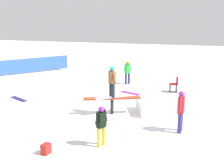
{
  "coord_description": "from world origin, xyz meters",
  "views": [
    {
      "loc": [
        -3.48,
        12.68,
        4.45
      ],
      "look_at": [
        0.0,
        0.0,
        1.36
      ],
      "focal_mm": 50.0,
      "sensor_mm": 36.0,
      "label": 1
    }
  ],
  "objects_px": {
    "rail_feature": "(112,100)",
    "loose_snowboard_magenta": "(130,93)",
    "bystander_green": "(127,71)",
    "folding_chair": "(174,85)",
    "loose_snowboard_navy": "(19,99)",
    "bystander_red": "(181,109)",
    "backpack_on_snow": "(46,149)",
    "bystander_black": "(101,124)",
    "main_rider_on_rail": "(112,82)"
  },
  "relations": [
    {
      "from": "bystander_red",
      "to": "loose_snowboard_navy",
      "type": "xyz_separation_m",
      "value": [
        8.32,
        -2.33,
        -0.87
      ]
    },
    {
      "from": "folding_chair",
      "to": "backpack_on_snow",
      "type": "xyz_separation_m",
      "value": [
        3.33,
        8.98,
        -0.24
      ]
    },
    {
      "from": "folding_chair",
      "to": "main_rider_on_rail",
      "type": "bearing_deg",
      "value": -41.13
    },
    {
      "from": "bystander_green",
      "to": "bystander_black",
      "type": "relative_size",
      "value": 1.03
    },
    {
      "from": "bystander_black",
      "to": "loose_snowboard_magenta",
      "type": "xyz_separation_m",
      "value": [
        0.52,
        -7.02,
        -0.77
      ]
    },
    {
      "from": "main_rider_on_rail",
      "to": "bystander_black",
      "type": "relative_size",
      "value": 0.99
    },
    {
      "from": "folding_chair",
      "to": "loose_snowboard_magenta",
      "type": "bearing_deg",
      "value": -82.62
    },
    {
      "from": "main_rider_on_rail",
      "to": "bystander_green",
      "type": "height_order",
      "value": "main_rider_on_rail"
    },
    {
      "from": "bystander_green",
      "to": "bystander_red",
      "type": "bearing_deg",
      "value": 62.52
    },
    {
      "from": "bystander_red",
      "to": "backpack_on_snow",
      "type": "height_order",
      "value": "bystander_red"
    },
    {
      "from": "rail_feature",
      "to": "bystander_green",
      "type": "relative_size",
      "value": 1.71
    },
    {
      "from": "rail_feature",
      "to": "loose_snowboard_magenta",
      "type": "xyz_separation_m",
      "value": [
        -0.03,
        -3.69,
        -0.64
      ]
    },
    {
      "from": "bystander_red",
      "to": "backpack_on_snow",
      "type": "distance_m",
      "value": 5.09
    },
    {
      "from": "main_rider_on_rail",
      "to": "bystander_black",
      "type": "xyz_separation_m",
      "value": [
        -0.55,
        3.33,
        -0.65
      ]
    },
    {
      "from": "rail_feature",
      "to": "bystander_green",
      "type": "xyz_separation_m",
      "value": [
        0.62,
        -5.87,
        0.15
      ]
    },
    {
      "from": "backpack_on_snow",
      "to": "rail_feature",
      "type": "bearing_deg",
      "value": 177.79
    },
    {
      "from": "loose_snowboard_navy",
      "to": "backpack_on_snow",
      "type": "distance_m",
      "value": 6.9
    },
    {
      "from": "loose_snowboard_navy",
      "to": "rail_feature",
      "type": "bearing_deg",
      "value": 18.8
    },
    {
      "from": "bystander_red",
      "to": "backpack_on_snow",
      "type": "xyz_separation_m",
      "value": [
        4.01,
        3.05,
        -0.72
      ]
    },
    {
      "from": "bystander_green",
      "to": "loose_snowboard_navy",
      "type": "bearing_deg",
      "value": -8.11
    },
    {
      "from": "bystander_green",
      "to": "loose_snowboard_magenta",
      "type": "distance_m",
      "value": 2.41
    },
    {
      "from": "bystander_green",
      "to": "loose_snowboard_magenta",
      "type": "xyz_separation_m",
      "value": [
        -0.64,
        2.19,
        -0.79
      ]
    },
    {
      "from": "main_rider_on_rail",
      "to": "bystander_red",
      "type": "height_order",
      "value": "main_rider_on_rail"
    },
    {
      "from": "bystander_black",
      "to": "loose_snowboard_navy",
      "type": "height_order",
      "value": "bystander_black"
    },
    {
      "from": "folding_chair",
      "to": "rail_feature",
      "type": "bearing_deg",
      "value": -41.13
    },
    {
      "from": "main_rider_on_rail",
      "to": "bystander_red",
      "type": "distance_m",
      "value": 3.35
    },
    {
      "from": "loose_snowboard_navy",
      "to": "backpack_on_snow",
      "type": "relative_size",
      "value": 3.87
    },
    {
      "from": "main_rider_on_rail",
      "to": "bystander_green",
      "type": "distance_m",
      "value": 5.94
    },
    {
      "from": "rail_feature",
      "to": "bystander_black",
      "type": "relative_size",
      "value": 1.76
    },
    {
      "from": "rail_feature",
      "to": "loose_snowboard_navy",
      "type": "xyz_separation_m",
      "value": [
        5.29,
        -1.0,
        -0.64
      ]
    },
    {
      "from": "rail_feature",
      "to": "backpack_on_snow",
      "type": "height_order",
      "value": "rail_feature"
    },
    {
      "from": "bystander_red",
      "to": "loose_snowboard_magenta",
      "type": "distance_m",
      "value": 5.91
    },
    {
      "from": "bystander_green",
      "to": "folding_chair",
      "type": "height_order",
      "value": "bystander_green"
    },
    {
      "from": "loose_snowboard_navy",
      "to": "bystander_red",
      "type": "bearing_deg",
      "value": 13.84
    },
    {
      "from": "bystander_red",
      "to": "bystander_green",
      "type": "height_order",
      "value": "bystander_red"
    },
    {
      "from": "loose_snowboard_magenta",
      "to": "loose_snowboard_navy",
      "type": "bearing_deg",
      "value": -128.25
    },
    {
      "from": "rail_feature",
      "to": "bystander_green",
      "type": "distance_m",
      "value": 5.91
    },
    {
      "from": "rail_feature",
      "to": "loose_snowboard_navy",
      "type": "relative_size",
      "value": 1.86
    },
    {
      "from": "loose_snowboard_magenta",
      "to": "folding_chair",
      "type": "distance_m",
      "value": 2.53
    },
    {
      "from": "loose_snowboard_navy",
      "to": "backpack_on_snow",
      "type": "xyz_separation_m",
      "value": [
        -4.31,
        5.38,
        0.16
      ]
    },
    {
      "from": "bystander_green",
      "to": "loose_snowboard_navy",
      "type": "xyz_separation_m",
      "value": [
        4.67,
        4.88,
        -0.79
      ]
    },
    {
      "from": "loose_snowboard_navy",
      "to": "bystander_green",
      "type": "bearing_deg",
      "value": 75.69
    },
    {
      "from": "loose_snowboard_magenta",
      "to": "folding_chair",
      "type": "bearing_deg",
      "value": 46.32
    },
    {
      "from": "bystander_red",
      "to": "bystander_black",
      "type": "distance_m",
      "value": 3.19
    },
    {
      "from": "bystander_red",
      "to": "loose_snowboard_navy",
      "type": "height_order",
      "value": "bystander_red"
    },
    {
      "from": "main_rider_on_rail",
      "to": "loose_snowboard_navy",
      "type": "xyz_separation_m",
      "value": [
        5.29,
        -1.0,
        -1.42
      ]
    },
    {
      "from": "main_rider_on_rail",
      "to": "backpack_on_snow",
      "type": "distance_m",
      "value": 4.66
    },
    {
      "from": "bystander_green",
      "to": "rail_feature",
      "type": "bearing_deg",
      "value": 41.68
    },
    {
      "from": "main_rider_on_rail",
      "to": "loose_snowboard_navy",
      "type": "height_order",
      "value": "main_rider_on_rail"
    },
    {
      "from": "rail_feature",
      "to": "folding_chair",
      "type": "relative_size",
      "value": 2.78
    }
  ]
}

